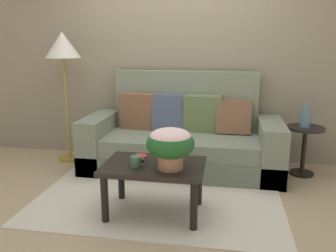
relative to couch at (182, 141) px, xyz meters
name	(u,v)px	position (x,y,z in m)	size (l,w,h in m)	color
ground_plane	(160,196)	(-0.11, -0.84, -0.35)	(14.00, 14.00, 0.00)	tan
wall_back	(179,43)	(-0.11, 0.47, 1.14)	(6.40, 0.12, 2.98)	gray
area_rug	(162,191)	(-0.11, -0.73, -0.34)	(2.36, 1.88, 0.01)	beige
couch	(182,141)	(0.00, 0.00, 0.00)	(2.30, 0.90, 1.15)	#626B59
coffee_table	(154,172)	(-0.09, -1.19, 0.04)	(0.87, 0.59, 0.47)	black
side_table	(304,142)	(1.40, 0.03, 0.05)	(0.41, 0.41, 0.57)	black
floor_lamp	(63,52)	(-1.49, 0.07, 1.04)	(0.43, 0.43, 1.62)	olive
potted_plant	(170,143)	(0.07, -1.28, 0.34)	(0.40, 0.40, 0.35)	#A36B4C
coffee_mug	(136,161)	(-0.23, -1.28, 0.17)	(0.13, 0.09, 0.09)	#3D664C
snack_bowl	(140,157)	(-0.23, -1.12, 0.16)	(0.12, 0.12, 0.06)	#B2382D
table_vase	(306,118)	(1.38, 0.01, 0.33)	(0.11, 0.11, 0.26)	slate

